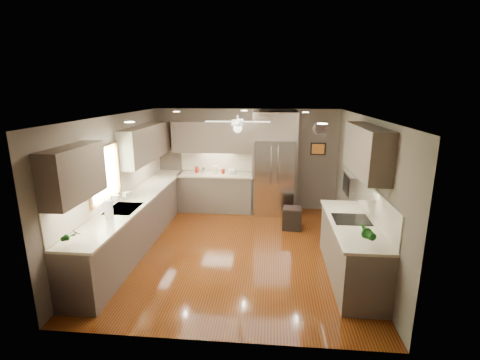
% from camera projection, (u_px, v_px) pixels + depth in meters
% --- Properties ---
extents(floor, '(5.00, 5.00, 0.00)m').
position_uv_depth(floor, '(236.00, 249.00, 6.60)').
color(floor, '#451509').
rests_on(floor, ground).
extents(ceiling, '(5.00, 5.00, 0.00)m').
position_uv_depth(ceiling, '(236.00, 116.00, 5.97)').
color(ceiling, white).
rests_on(ceiling, ground).
extents(wall_back, '(4.50, 0.00, 4.50)m').
position_uv_depth(wall_back, '(246.00, 160.00, 8.69)').
color(wall_back, brown).
rests_on(wall_back, ground).
extents(wall_front, '(4.50, 0.00, 4.50)m').
position_uv_depth(wall_front, '(213.00, 246.00, 3.87)').
color(wall_front, brown).
rests_on(wall_front, ground).
extents(wall_left, '(0.00, 5.00, 5.00)m').
position_uv_depth(wall_left, '(116.00, 183.00, 6.48)').
color(wall_left, brown).
rests_on(wall_left, ground).
extents(wall_right, '(0.00, 5.00, 5.00)m').
position_uv_depth(wall_right, '(364.00, 189.00, 6.08)').
color(wall_right, brown).
rests_on(wall_right, ground).
extents(canister_a, '(0.11, 0.11, 0.15)m').
position_uv_depth(canister_a, '(197.00, 170.00, 8.62)').
color(canister_a, maroon).
rests_on(canister_a, back_run).
extents(canister_b, '(0.11, 0.11, 0.14)m').
position_uv_depth(canister_b, '(204.00, 170.00, 8.61)').
color(canister_b, silver).
rests_on(canister_b, back_run).
extents(canister_c, '(0.14, 0.14, 0.20)m').
position_uv_depth(canister_c, '(216.00, 170.00, 8.56)').
color(canister_c, beige).
rests_on(canister_c, back_run).
extents(canister_d, '(0.10, 0.10, 0.13)m').
position_uv_depth(canister_d, '(223.00, 171.00, 8.53)').
color(canister_d, maroon).
rests_on(canister_d, back_run).
extents(soap_bottle, '(0.12, 0.12, 0.20)m').
position_uv_depth(soap_bottle, '(127.00, 194.00, 6.54)').
color(soap_bottle, white).
rests_on(soap_bottle, left_run).
extents(potted_plant_left, '(0.18, 0.15, 0.29)m').
position_uv_depth(potted_plant_left, '(72.00, 236.00, 4.55)').
color(potted_plant_left, '#185418').
rests_on(potted_plant_left, left_run).
extents(potted_plant_right, '(0.23, 0.21, 0.35)m').
position_uv_depth(potted_plant_right, '(367.00, 232.00, 4.60)').
color(potted_plant_right, '#185418').
rests_on(potted_plant_right, right_run).
extents(bowl, '(0.28, 0.28, 0.05)m').
position_uv_depth(bowl, '(232.00, 173.00, 8.50)').
color(bowl, beige).
rests_on(bowl, back_run).
extents(left_run, '(0.65, 4.70, 1.45)m').
position_uv_depth(left_run, '(138.00, 219.00, 6.79)').
color(left_run, brown).
rests_on(left_run, ground).
extents(back_run, '(1.85, 0.65, 1.45)m').
position_uv_depth(back_run, '(216.00, 191.00, 8.66)').
color(back_run, brown).
rests_on(back_run, ground).
extents(uppers, '(4.50, 4.70, 0.95)m').
position_uv_depth(uppers, '(203.00, 145.00, 6.88)').
color(uppers, brown).
rests_on(uppers, wall_left).
extents(window, '(0.05, 1.12, 0.92)m').
position_uv_depth(window, '(104.00, 174.00, 5.92)').
color(window, '#BFF2B2').
rests_on(window, wall_left).
extents(sink, '(0.50, 0.70, 0.32)m').
position_uv_depth(sink, '(123.00, 210.00, 6.06)').
color(sink, silver).
rests_on(sink, left_run).
extents(refrigerator, '(1.06, 0.75, 2.45)m').
position_uv_depth(refrigerator, '(274.00, 165.00, 8.32)').
color(refrigerator, silver).
rests_on(refrigerator, ground).
extents(right_run, '(0.70, 2.20, 1.45)m').
position_uv_depth(right_run, '(351.00, 249.00, 5.53)').
color(right_run, brown).
rests_on(right_run, ground).
extents(microwave, '(0.43, 0.55, 0.34)m').
position_uv_depth(microwave, '(359.00, 185.00, 5.52)').
color(microwave, silver).
rests_on(microwave, wall_right).
extents(ceiling_fan, '(1.18, 1.18, 0.32)m').
position_uv_depth(ceiling_fan, '(238.00, 124.00, 6.30)').
color(ceiling_fan, white).
rests_on(ceiling_fan, ceiling).
extents(recessed_lights, '(2.84, 3.14, 0.01)m').
position_uv_depth(recessed_lights, '(236.00, 115.00, 6.36)').
color(recessed_lights, white).
rests_on(recessed_lights, ceiling).
extents(wall_clock, '(0.30, 0.03, 0.30)m').
position_uv_depth(wall_clock, '(319.00, 128.00, 8.32)').
color(wall_clock, white).
rests_on(wall_clock, wall_back).
extents(framed_print, '(0.36, 0.03, 0.30)m').
position_uv_depth(framed_print, '(318.00, 149.00, 8.44)').
color(framed_print, black).
rests_on(framed_print, wall_back).
extents(stool, '(0.44, 0.44, 0.48)m').
position_uv_depth(stool, '(292.00, 218.00, 7.55)').
color(stool, black).
rests_on(stool, ground).
extents(paper_towel, '(0.13, 0.13, 0.33)m').
position_uv_depth(paper_towel, '(109.00, 210.00, 5.55)').
color(paper_towel, white).
rests_on(paper_towel, left_run).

